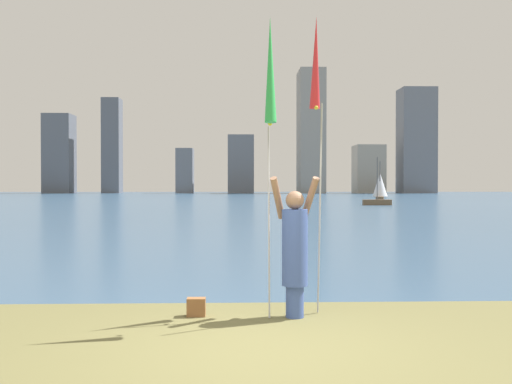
% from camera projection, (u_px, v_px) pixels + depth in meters
% --- Properties ---
extents(ground, '(120.00, 138.00, 0.12)m').
position_uv_depth(ground, '(241.00, 203.00, 57.36)').
color(ground, brown).
extents(person, '(0.73, 0.54, 1.98)m').
position_uv_depth(person, '(295.00, 248.00, 7.93)').
color(person, '#3F59A5').
rests_on(person, ground).
extents(kite_flag_left, '(0.16, 0.61, 4.16)m').
position_uv_depth(kite_flag_left, '(270.00, 75.00, 7.63)').
color(kite_flag_left, '#B2B2B7').
rests_on(kite_flag_left, ground).
extents(kite_flag_right, '(0.16, 0.83, 4.36)m').
position_uv_depth(kite_flag_right, '(316.00, 70.00, 8.40)').
color(kite_flag_right, '#B2B2B7').
rests_on(kite_flag_right, ground).
extents(bag, '(0.26, 0.17, 0.26)m').
position_uv_depth(bag, '(196.00, 307.00, 8.01)').
color(bag, brown).
rests_on(bag, ground).
extents(sailboat_2, '(1.90, 3.15, 4.17)m').
position_uv_depth(sailboat_2, '(380.00, 187.00, 58.39)').
color(sailboat_2, brown).
rests_on(sailboat_2, ground).
extents(sailboat_3, '(2.48, 0.60, 4.17)m').
position_uv_depth(sailboat_3, '(377.00, 202.00, 48.96)').
color(sailboat_3, brown).
rests_on(sailboat_3, ground).
extents(skyline_tower_0, '(5.23, 5.23, 15.21)m').
position_uv_depth(skyline_tower_0, '(59.00, 154.00, 109.13)').
color(skyline_tower_0, '#565B66').
rests_on(skyline_tower_0, ground).
extents(skyline_tower_1, '(3.40, 4.02, 18.44)m').
position_uv_depth(skyline_tower_1, '(112.00, 146.00, 110.17)').
color(skyline_tower_1, '#565B66').
rests_on(skyline_tower_1, ground).
extents(skyline_tower_2, '(3.24, 4.26, 8.65)m').
position_uv_depth(skyline_tower_2, '(185.00, 171.00, 109.37)').
color(skyline_tower_2, slate).
rests_on(skyline_tower_2, ground).
extents(skyline_tower_3, '(5.06, 4.13, 11.34)m').
position_uv_depth(skyline_tower_3, '(241.00, 164.00, 110.72)').
color(skyline_tower_3, slate).
rests_on(skyline_tower_3, ground).
extents(skyline_tower_4, '(4.87, 7.65, 23.74)m').
position_uv_depth(skyline_tower_4, '(311.00, 132.00, 109.54)').
color(skyline_tower_4, gray).
rests_on(skyline_tower_4, ground).
extents(skyline_tower_5, '(5.60, 5.89, 9.37)m').
position_uv_depth(skyline_tower_5, '(369.00, 169.00, 110.82)').
color(skyline_tower_5, gray).
rests_on(skyline_tower_5, ground).
extents(skyline_tower_6, '(6.59, 5.56, 20.38)m').
position_uv_depth(skyline_tower_6, '(416.00, 141.00, 110.12)').
color(skyline_tower_6, slate).
rests_on(skyline_tower_6, ground).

